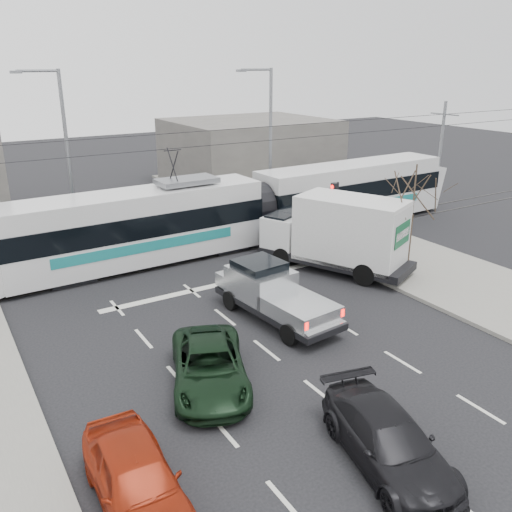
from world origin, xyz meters
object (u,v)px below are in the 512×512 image
box_truck (338,234)px  red_car (136,479)px  tram (256,207)px  green_car (209,367)px  street_lamp_far (63,147)px  street_lamp_near (268,136)px  bare_tree (414,195)px  navy_pickup (310,234)px  traffic_signal (335,202)px  dark_car (388,441)px  silver_pickup (271,292)px

box_truck → red_car: box_truck is taller
tram → green_car: size_ratio=5.59×
street_lamp_far → street_lamp_near: bearing=-9.9°
tram → box_truck: tram is taller
bare_tree → tram: bearing=112.4°
bare_tree → green_car: bare_tree is taller
navy_pickup → box_truck: bearing=-115.9°
street_lamp_near → green_car: bearing=-128.0°
traffic_signal → street_lamp_far: 14.47m
navy_pickup → dark_car: size_ratio=1.27×
traffic_signal → street_lamp_near: street_lamp_near is taller
navy_pickup → dark_car: (-7.52, -13.15, -0.48)m
bare_tree → street_lamp_far: 17.97m
navy_pickup → green_car: 12.44m
street_lamp_near → box_truck: bearing=-102.3°
street_lamp_far → green_car: bearing=-90.4°
street_lamp_far → navy_pickup: street_lamp_far is taller
street_lamp_far → navy_pickup: 13.74m
silver_pickup → green_car: 5.21m
box_truck → red_car: size_ratio=1.73×
street_lamp_near → street_lamp_far: same height
street_lamp_near → box_truck: 10.06m
street_lamp_near → silver_pickup: (-7.43, -11.82, -4.09)m
traffic_signal → dark_car: 15.51m
street_lamp_near → box_truck: street_lamp_near is taller
green_car → red_car: red_car is taller
red_car → dark_car: size_ratio=0.93×
street_lamp_near → dark_car: bearing=-115.1°
traffic_signal → street_lamp_far: (-10.66, 9.50, 2.37)m
street_lamp_near → street_lamp_far: bearing=170.1°
traffic_signal → silver_pickup: traffic_signal is taller
tram → bare_tree: bearing=-69.1°
street_lamp_near → navy_pickup: size_ratio=1.53×
street_lamp_near → silver_pickup: street_lamp_near is taller
street_lamp_near → green_car: (-11.63, -14.88, -4.46)m
bare_tree → tram: tram is taller
street_lamp_near → dark_car: (-9.48, -20.22, -4.44)m
street_lamp_near → navy_pickup: street_lamp_near is taller
traffic_signal → dark_car: bearing=-124.2°
bare_tree → traffic_signal: bearing=105.8°
bare_tree → silver_pickup: (-7.72, -0.32, -2.77)m
traffic_signal → tram: bearing=118.5°
traffic_signal → green_car: bearing=-145.6°
traffic_signal → street_lamp_near: size_ratio=0.40×
silver_pickup → red_car: size_ratio=1.35×
silver_pickup → navy_pickup: 7.25m
green_car → red_car: size_ratio=1.09×
silver_pickup → red_car: 10.10m
bare_tree → navy_pickup: bearing=116.9°
bare_tree → street_lamp_near: (-0.29, 11.50, 1.32)m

